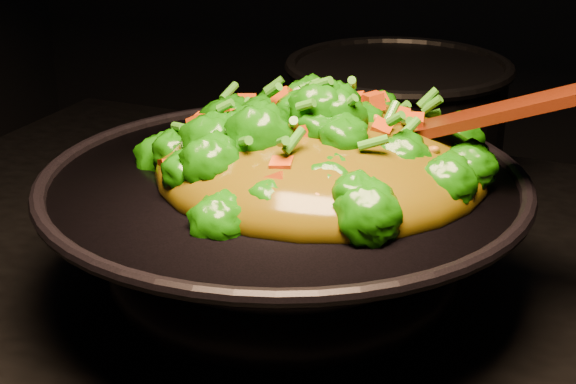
% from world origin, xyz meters
% --- Properties ---
extents(wok, '(0.53, 0.53, 0.11)m').
position_xyz_m(wok, '(-0.07, -0.00, 0.96)').
color(wok, black).
rests_on(wok, stovetop).
extents(stir_fry, '(0.31, 0.31, 0.10)m').
position_xyz_m(stir_fry, '(-0.04, 0.02, 1.06)').
color(stir_fry, '#156207').
rests_on(stir_fry, wok).
extents(spatula, '(0.31, 0.08, 0.13)m').
position_xyz_m(spatula, '(0.07, 0.05, 1.07)').
color(spatula, '#341707').
rests_on(spatula, wok).
extents(back_pot, '(0.33, 0.33, 0.14)m').
position_xyz_m(back_pot, '(-0.06, 0.32, 0.97)').
color(back_pot, black).
rests_on(back_pot, stovetop).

